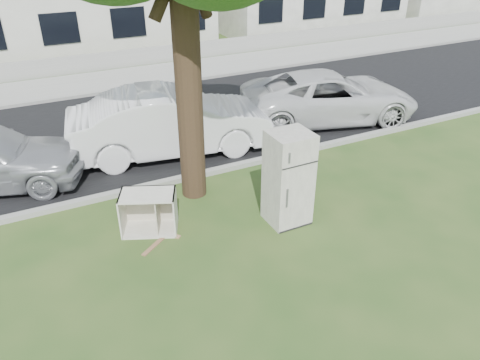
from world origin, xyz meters
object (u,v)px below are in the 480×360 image
car_right (330,96)px  cabinet (149,212)px  fridge (288,178)px  car_center (171,122)px

car_right → cabinet: bearing=131.5°
fridge → car_right: size_ratio=0.37×
fridge → cabinet: fridge is taller
fridge → car_right: bearing=45.5°
fridge → car_center: bearing=103.5°
cabinet → car_right: 7.36m
car_center → car_right: size_ratio=0.98×
cabinet → car_right: size_ratio=0.20×
cabinet → fridge: bearing=4.2°
fridge → cabinet: (-2.59, 0.90, -0.55)m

